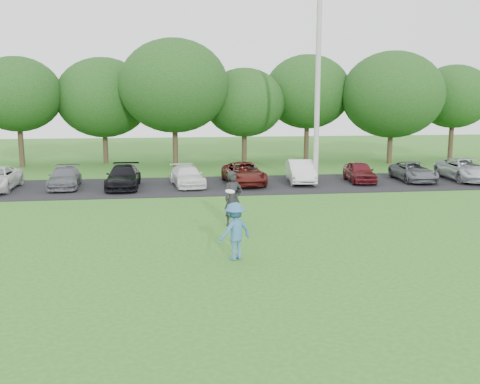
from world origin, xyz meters
name	(u,v)px	position (x,y,z in m)	size (l,w,h in m)	color
ground	(256,254)	(0.00, 0.00, 0.00)	(100.00, 100.00, 0.00)	#2B6B1E
parking_lot	(216,185)	(0.00, 13.00, 0.01)	(32.00, 6.50, 0.03)	black
utility_pole	(318,85)	(5.44, 12.74, 5.36)	(0.28, 0.28, 10.72)	#A8A8A3
frisbee_player	(235,231)	(-0.69, -0.42, 0.85)	(1.26, 1.09, 2.07)	#366898
camera_bystander	(233,199)	(-0.22, 3.76, 1.01)	(0.86, 0.72, 2.02)	black
parked_cars	(231,174)	(0.84, 12.98, 0.61)	(30.51, 4.89, 1.25)	black
tree_row	(224,95)	(1.51, 22.76, 4.91)	(42.39, 9.85, 8.64)	#38281C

